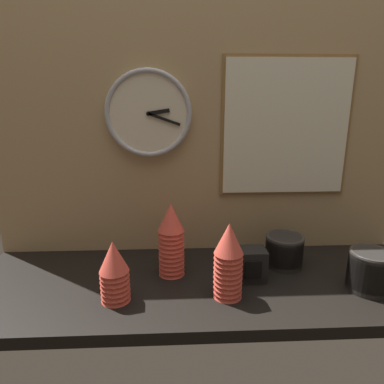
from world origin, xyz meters
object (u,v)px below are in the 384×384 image
at_px(wall_clock, 149,114).
at_px(cup_stack_center, 171,240).
at_px(menu_board, 286,128).
at_px(napkin_dispenser, 251,264).
at_px(cup_stack_center_left, 114,271).
at_px(cup_stack_center_right, 228,261).
at_px(bowl_stack_right, 284,250).
at_px(bowl_stack_far_right, 370,270).

bearing_deg(wall_clock, cup_stack_center, -67.78).
distance_m(cup_stack_center, wall_clock, 0.47).
height_order(menu_board, napkin_dispenser, menu_board).
distance_m(cup_stack_center_left, wall_clock, 0.58).
xyz_separation_m(cup_stack_center, menu_board, (0.44, 0.20, 0.37)).
relative_size(cup_stack_center_left, wall_clock, 0.61).
xyz_separation_m(cup_stack_center_right, cup_stack_center, (-0.18, 0.15, 0.01)).
bearing_deg(bowl_stack_right, napkin_dispenser, -147.40).
bearing_deg(menu_board, bowl_stack_right, -98.99).
relative_size(bowl_stack_right, menu_board, 0.27).
distance_m(cup_stack_center_left, cup_stack_center, 0.24).
bearing_deg(bowl_stack_far_right, cup_stack_center_right, -177.76).
bearing_deg(cup_stack_center, cup_stack_center_left, -137.87).
distance_m(cup_stack_center, bowl_stack_right, 0.43).
height_order(cup_stack_center, menu_board, menu_board).
xyz_separation_m(cup_stack_center_right, napkin_dispenser, (0.10, 0.10, -0.07)).
distance_m(cup_stack_center_right, napkin_dispenser, 0.16).
bearing_deg(napkin_dispenser, cup_stack_center, 169.97).
distance_m(bowl_stack_far_right, wall_clock, 0.93).
bearing_deg(cup_stack_center_right, menu_board, 53.08).
relative_size(cup_stack_center_left, cup_stack_center, 0.75).
distance_m(cup_stack_center_left, napkin_dispenser, 0.46).
bearing_deg(menu_board, napkin_dispenser, -124.21).
xyz_separation_m(bowl_stack_far_right, wall_clock, (-0.73, 0.33, 0.48)).
bearing_deg(cup_stack_center_right, napkin_dispenser, 47.24).
relative_size(cup_stack_center_left, cup_stack_center_right, 0.80).
bearing_deg(bowl_stack_far_right, wall_clock, 155.78).
bearing_deg(cup_stack_center, cup_stack_center_right, -40.46).
bearing_deg(napkin_dispenser, bowl_stack_far_right, -12.82).
bearing_deg(cup_stack_center_right, wall_clock, 126.67).
bearing_deg(menu_board, bowl_stack_far_right, -58.79).
bearing_deg(bowl_stack_right, menu_board, 81.01).
height_order(cup_stack_center_right, cup_stack_center, cup_stack_center).
xyz_separation_m(cup_stack_center, bowl_stack_far_right, (0.65, -0.13, -0.06)).
xyz_separation_m(bowl_stack_right, napkin_dispenser, (-0.15, -0.09, -0.01)).
bearing_deg(wall_clock, cup_stack_center_right, -53.33).
bearing_deg(napkin_dispenser, bowl_stack_right, 32.60).
relative_size(cup_stack_center, bowl_stack_right, 1.86).
xyz_separation_m(menu_board, napkin_dispenser, (-0.17, -0.25, -0.44)).
bearing_deg(wall_clock, cup_stack_center_left, -105.06).
distance_m(bowl_stack_right, bowl_stack_far_right, 0.29).
bearing_deg(wall_clock, bowl_stack_right, -16.63).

